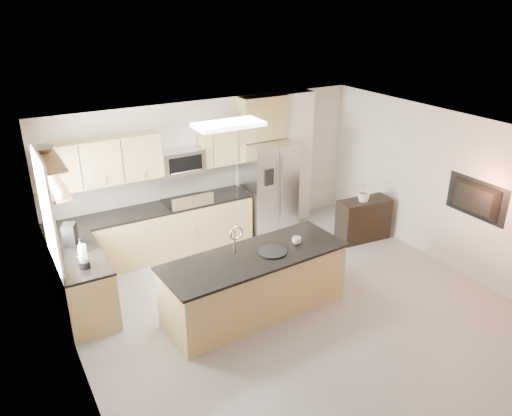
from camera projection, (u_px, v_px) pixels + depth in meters
floor at (308, 321)px, 7.11m from camera, size 6.50×6.50×0.00m
ceiling at (317, 145)px, 6.08m from camera, size 6.00×6.50×0.02m
wall_back at (209, 170)px, 9.18m from camera, size 6.00×0.02×2.60m
wall_left at (79, 305)px, 5.22m from camera, size 0.02×6.50×2.60m
wall_right at (465, 197)px, 7.96m from camera, size 0.02×6.50×2.60m
back_counter at (154, 232)px, 8.69m from camera, size 3.55×0.66×1.44m
left_counter at (83, 283)px, 7.17m from camera, size 0.66×1.50×0.92m
range at (188, 224)px, 8.97m from camera, size 0.76×0.64×1.14m
upper_cabinets at (140, 156)px, 8.25m from camera, size 3.50×0.33×0.75m
microwave at (182, 161)px, 8.61m from camera, size 0.76×0.40×0.40m
refrigerator at (268, 187)px, 9.53m from camera, size 0.92×0.78×1.78m
partition_column at (295, 158)px, 9.89m from camera, size 0.60×0.30×2.60m
window at (47, 212)px, 6.57m from camera, size 0.04×1.15×1.65m
shelf_lower at (52, 187)px, 6.58m from camera, size 0.30×1.20×0.04m
shelf_upper at (48, 160)px, 6.44m from camera, size 0.30×1.20×0.04m
ceiling_fixture at (229, 124)px, 7.18m from camera, size 1.00×0.50×0.06m
island at (255, 283)px, 7.16m from camera, size 2.75×1.14×1.35m
credenza at (363, 220)px, 9.35m from camera, size 1.03×0.51×0.80m
cup at (296, 241)px, 7.27m from camera, size 0.15×0.15×0.11m
platter at (272, 252)px, 7.04m from camera, size 0.54×0.54×0.02m
blender at (83, 258)px, 6.61m from camera, size 0.15×0.15×0.34m
kettle at (81, 247)px, 7.01m from camera, size 0.18×0.18×0.23m
coffee_maker at (70, 235)px, 7.22m from camera, size 0.24×0.26×0.33m
bowl at (43, 149)px, 6.66m from camera, size 0.49×0.49×0.09m
flower_vase at (365, 186)px, 9.03m from camera, size 0.68×0.65×0.60m
television at (473, 200)px, 7.74m from camera, size 0.14×1.08×0.62m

